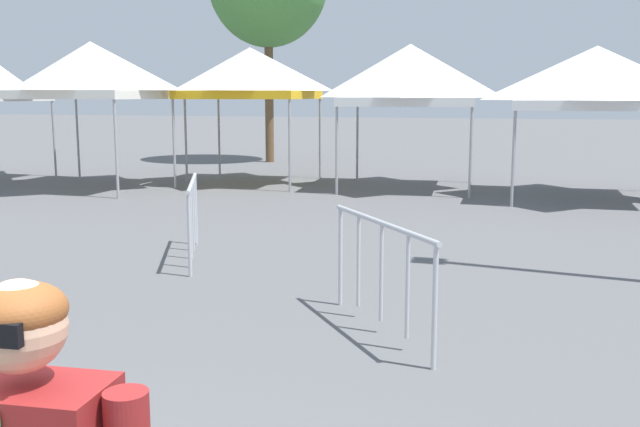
# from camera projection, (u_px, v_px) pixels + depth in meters

# --- Properties ---
(canopy_tent_right_of_center) EXTENTS (3.43, 3.43, 3.46)m
(canopy_tent_right_of_center) POSITION_uv_depth(u_px,v_px,m) (91.00, 70.00, 17.39)
(canopy_tent_right_of_center) COLOR #9E9EA3
(canopy_tent_right_of_center) RESTS_ON ground
(canopy_tent_center) EXTENTS (3.12, 3.12, 3.38)m
(canopy_tent_center) POSITION_uv_depth(u_px,v_px,m) (250.00, 73.00, 18.23)
(canopy_tent_center) COLOR #9E9EA3
(canopy_tent_center) RESTS_ON ground
(canopy_tent_behind_right) EXTENTS (3.28, 3.28, 3.39)m
(canopy_tent_behind_right) POSITION_uv_depth(u_px,v_px,m) (410.00, 75.00, 17.17)
(canopy_tent_behind_right) COLOR #9E9EA3
(canopy_tent_behind_right) RESTS_ON ground
(canopy_tent_behind_left) EXTENTS (3.42, 3.42, 3.23)m
(canopy_tent_behind_left) POSITION_uv_depth(u_px,v_px,m) (596.00, 78.00, 15.39)
(canopy_tent_behind_left) COLOR #9E9EA3
(canopy_tent_behind_left) RESTS_ON ground
(crowd_barrier_mid_lot) EXTENTS (1.30, 1.71, 1.08)m
(crowd_barrier_mid_lot) POSITION_uv_depth(u_px,v_px,m) (382.00, 255.00, 6.79)
(crowd_barrier_mid_lot) COLOR #B7BABF
(crowd_barrier_mid_lot) RESTS_ON ground
(crowd_barrier_by_lift) EXTENTS (0.87, 1.95, 1.08)m
(crowd_barrier_by_lift) POSITION_uv_depth(u_px,v_px,m) (192.00, 204.00, 9.90)
(crowd_barrier_by_lift) COLOR #B7BABF
(crowd_barrier_by_lift) RESTS_ON ground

